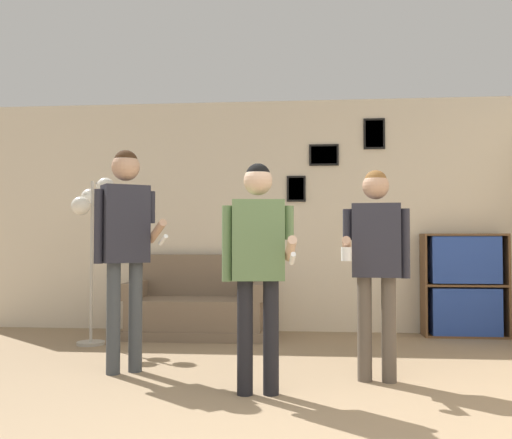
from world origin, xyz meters
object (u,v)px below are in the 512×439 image
object	(u,v)px
person_player_foreground_left	(125,233)
person_watcher_holding_cup	(376,252)
couch	(198,309)
bookshelf	(464,285)
floor_lamp	(92,215)
person_player_foreground_center	(258,253)

from	to	relation	value
person_player_foreground_left	person_watcher_holding_cup	xyz separation A→B (m)	(1.98, -0.10, -0.15)
couch	person_player_foreground_left	size ratio (longest dim) A/B	0.84
couch	bookshelf	world-z (taller)	bookshelf
person_player_foreground_left	couch	bearing A→B (deg)	81.86
floor_lamp	person_watcher_holding_cup	size ratio (longest dim) A/B	1.06
couch	person_watcher_holding_cup	bearing A→B (deg)	-47.53
person_watcher_holding_cup	bookshelf	bearing A→B (deg)	60.04
person_player_foreground_left	person_player_foreground_center	size ratio (longest dim) A/B	1.12
person_player_foreground_center	person_watcher_holding_cup	xyz separation A→B (m)	(0.86, 0.44, -0.00)
couch	person_player_foreground_center	xyz separation A→B (m)	(0.87, -2.33, 0.68)
bookshelf	floor_lamp	size ratio (longest dim) A/B	0.67
floor_lamp	person_player_foreground_center	xyz separation A→B (m)	(1.85, -1.70, -0.35)
floor_lamp	person_player_foreground_left	distance (m)	1.39
floor_lamp	person_player_foreground_left	size ratio (longest dim) A/B	0.95
bookshelf	floor_lamp	xyz separation A→B (m)	(-3.92, -0.82, 0.76)
floor_lamp	person_watcher_holding_cup	bearing A→B (deg)	-24.91
person_player_foreground_left	person_player_foreground_center	xyz separation A→B (m)	(1.12, -0.54, -0.14)
person_player_foreground_center	person_watcher_holding_cup	bearing A→B (deg)	27.08
bookshelf	floor_lamp	bearing A→B (deg)	-168.12
floor_lamp	bookshelf	bearing A→B (deg)	11.88
couch	person_player_foreground_left	bearing A→B (deg)	-98.14
floor_lamp	person_watcher_holding_cup	xyz separation A→B (m)	(2.72, -1.26, -0.35)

